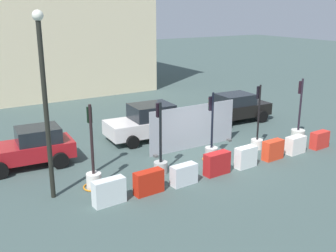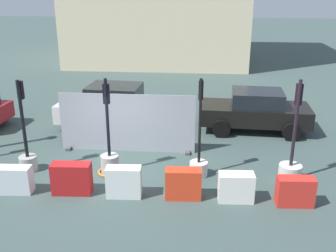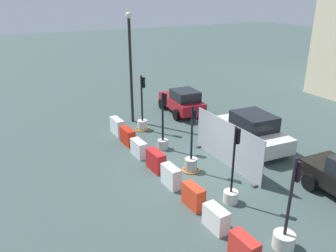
{
  "view_description": "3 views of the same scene",
  "coord_description": "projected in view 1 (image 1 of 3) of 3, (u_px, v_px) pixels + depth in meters",
  "views": [
    {
      "loc": [
        -10.52,
        -13.11,
        6.59
      ],
      "look_at": [
        -2.17,
        0.3,
        1.91
      ],
      "focal_mm": 43.43,
      "sensor_mm": 36.0,
      "label": 1
    },
    {
      "loc": [
        2.87,
        -10.82,
        5.69
      ],
      "look_at": [
        1.91,
        -0.05,
        1.74
      ],
      "focal_mm": 41.98,
      "sensor_mm": 36.0,
      "label": 2
    },
    {
      "loc": [
        11.55,
        -7.03,
        7.53
      ],
      "look_at": [
        -1.49,
        -0.13,
        1.69
      ],
      "focal_mm": 36.44,
      "sensor_mm": 36.0,
      "label": 3
    }
  ],
  "objects": [
    {
      "name": "car_red_compact",
      "position": [
        29.0,
        147.0,
        17.23
      ],
      "size": [
        4.0,
        2.29,
        1.65
      ],
      "color": "maroon",
      "rests_on": "ground_plane"
    },
    {
      "name": "car_white_van",
      "position": [
        150.0,
        122.0,
        20.8
      ],
      "size": [
        4.58,
        2.49,
        1.8
      ],
      "color": "silver",
      "rests_on": "ground_plane"
    },
    {
      "name": "car_black_sedan",
      "position": [
        234.0,
        108.0,
        23.9
      ],
      "size": [
        4.39,
        2.38,
        1.65
      ],
      "color": "black",
      "rests_on": "ground_plane"
    },
    {
      "name": "traffic_light_2",
      "position": [
        211.0,
        149.0,
        17.93
      ],
      "size": [
        0.8,
        0.8,
        3.06
      ],
      "color": "#AEABA7",
      "rests_on": "ground_plane"
    },
    {
      "name": "street_lamp_post",
      "position": [
        45.0,
        94.0,
        13.51
      ],
      "size": [
        0.36,
        0.36,
        6.48
      ],
      "color": "black",
      "rests_on": "ground_plane"
    },
    {
      "name": "construction_barrier_0",
      "position": [
        109.0,
        192.0,
        13.94
      ],
      "size": [
        1.17,
        0.47,
        0.92
      ],
      "color": "silver",
      "rests_on": "ground_plane"
    },
    {
      "name": "construction_barrier_7",
      "position": [
        320.0,
        140.0,
        19.52
      ],
      "size": [
        1.01,
        0.48,
        0.81
      ],
      "color": "red",
      "rests_on": "ground_plane"
    },
    {
      "name": "traffic_light_3",
      "position": [
        257.0,
        137.0,
        19.39
      ],
      "size": [
        0.57,
        0.57,
        3.11
      ],
      "color": "silver",
      "rests_on": "ground_plane"
    },
    {
      "name": "construction_barrier_5",
      "position": [
        273.0,
        150.0,
        18.06
      ],
      "size": [
        1.02,
        0.48,
        0.88
      ],
      "color": "red",
      "rests_on": "ground_plane"
    },
    {
      "name": "ground_plane",
      "position": [
        213.0,
        162.0,
        17.88
      ],
      "size": [
        120.0,
        120.0,
        0.0
      ],
      "primitive_type": "plane",
      "color": "#3E514E"
    },
    {
      "name": "construction_barrier_6",
      "position": [
        295.0,
        145.0,
        18.8
      ],
      "size": [
        0.99,
        0.52,
        0.82
      ],
      "color": "white",
      "rests_on": "ground_plane"
    },
    {
      "name": "building_main_facade",
      "position": [
        55.0,
        5.0,
        31.92
      ],
      "size": [
        13.28,
        10.03,
        13.32
      ],
      "color": "beige",
      "rests_on": "ground_plane"
    },
    {
      "name": "construction_barrier_2",
      "position": [
        184.0,
        175.0,
        15.52
      ],
      "size": [
        1.07,
        0.49,
        0.79
      ],
      "color": "silver",
      "rests_on": "ground_plane"
    },
    {
      "name": "traffic_light_4",
      "position": [
        298.0,
        129.0,
        20.75
      ],
      "size": [
        0.69,
        0.69,
        3.15
      ],
      "color": "beige",
      "rests_on": "ground_plane"
    },
    {
      "name": "construction_barrier_1",
      "position": [
        149.0,
        182.0,
        14.75
      ],
      "size": [
        1.13,
        0.47,
        0.87
      ],
      "color": "red",
      "rests_on": "ground_plane"
    },
    {
      "name": "construction_barrier_4",
      "position": [
        246.0,
        157.0,
        17.17
      ],
      "size": [
        1.0,
        0.47,
        0.9
      ],
      "color": "silver",
      "rests_on": "ground_plane"
    },
    {
      "name": "traffic_light_1",
      "position": [
        160.0,
        158.0,
        16.51
      ],
      "size": [
        0.56,
        0.56,
        2.97
      ],
      "color": "#A8A7A4",
      "rests_on": "ground_plane"
    },
    {
      "name": "traffic_light_0",
      "position": [
        94.0,
        173.0,
        15.19
      ],
      "size": [
        0.85,
        0.85,
        3.23
      ],
      "color": "silver",
      "rests_on": "ground_plane"
    },
    {
      "name": "construction_barrier_3",
      "position": [
        217.0,
        163.0,
        16.44
      ],
      "size": [
        1.14,
        0.5,
        0.92
      ],
      "color": "#B21B1C",
      "rests_on": "ground_plane"
    },
    {
      "name": "site_fence_panel",
      "position": [
        193.0,
        128.0,
        19.34
      ],
      "size": [
        4.79,
        0.5,
        2.11
      ],
      "color": "#9BA0A9",
      "rests_on": "ground_plane"
    }
  ]
}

